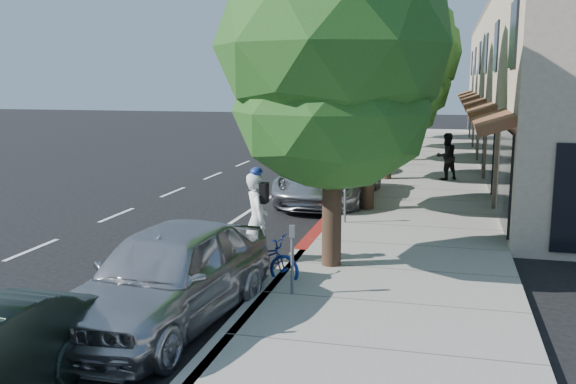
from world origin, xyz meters
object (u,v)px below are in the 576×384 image
(street_tree_3, at_px, (401,56))
(street_tree_5, at_px, (414,72))
(silver_suv, at_px, (330,178))
(street_tree_0, at_px, (334,52))
(cyclist, at_px, (257,220))
(near_car_a, at_px, (168,275))
(street_tree_1, at_px, (370,50))
(street_tree_4, at_px, (408,75))
(white_pickup, at_px, (351,141))
(dark_sedan, at_px, (347,160))
(pedestrian, at_px, (446,156))
(bicycle, at_px, (257,258))
(dark_suv_far, at_px, (367,129))
(street_tree_2, at_px, (389,59))

(street_tree_3, xyz_separation_m, street_tree_5, (-0.00, 12.00, -0.62))
(street_tree_3, height_order, silver_suv, street_tree_3)
(street_tree_0, bearing_deg, cyclist, -179.72)
(street_tree_0, bearing_deg, near_car_a, -120.27)
(near_car_a, bearing_deg, cyclist, 88.79)
(street_tree_0, xyz_separation_m, street_tree_1, (0.00, 6.00, 0.30))
(street_tree_1, distance_m, street_tree_4, 18.01)
(street_tree_4, distance_m, white_pickup, 5.88)
(dark_sedan, height_order, near_car_a, near_car_a)
(dark_sedan, xyz_separation_m, pedestrian, (3.94, -0.80, 0.37))
(bicycle, height_order, dark_suv_far, dark_suv_far)
(white_pickup, distance_m, dark_suv_far, 9.60)
(dark_suv_far, bearing_deg, silver_suv, -85.96)
(street_tree_2, relative_size, near_car_a, 1.57)
(street_tree_5, height_order, pedestrian, street_tree_5)
(street_tree_1, relative_size, near_car_a, 1.60)
(dark_suv_far, distance_m, pedestrian, 17.88)
(street_tree_0, xyz_separation_m, street_tree_5, (0.00, 30.00, -0.07))
(pedestrian, bearing_deg, bicycle, 39.60)
(dark_sedan, bearing_deg, street_tree_1, -77.73)
(street_tree_0, height_order, street_tree_2, street_tree_2)
(street_tree_5, height_order, white_pickup, street_tree_5)
(dark_sedan, bearing_deg, dark_suv_far, 92.83)
(street_tree_3, distance_m, near_car_a, 22.00)
(street_tree_2, bearing_deg, pedestrian, 8.20)
(street_tree_3, bearing_deg, near_car_a, -95.43)
(street_tree_3, relative_size, dark_suv_far, 1.96)
(street_tree_0, bearing_deg, pedestrian, 79.77)
(street_tree_2, bearing_deg, cyclist, -97.59)
(street_tree_2, bearing_deg, street_tree_3, 90.00)
(street_tree_5, height_order, dark_suv_far, street_tree_5)
(street_tree_5, height_order, silver_suv, street_tree_5)
(pedestrian, bearing_deg, street_tree_4, -114.81)
(near_car_a, distance_m, pedestrian, 16.39)
(street_tree_0, relative_size, white_pickup, 1.26)
(street_tree_4, relative_size, street_tree_5, 0.95)
(dark_sedan, height_order, pedestrian, pedestrian)
(dark_suv_far, bearing_deg, street_tree_2, -80.43)
(dark_suv_far, bearing_deg, pedestrian, -73.21)
(street_tree_0, distance_m, near_car_a, 5.44)
(dark_suv_far, bearing_deg, cyclist, -87.34)
(dark_sedan, bearing_deg, silver_suv, -88.05)
(dark_sedan, relative_size, pedestrian, 2.27)
(dark_sedan, distance_m, white_pickup, 6.78)
(street_tree_2, xyz_separation_m, bicycle, (-1.30, -13.00, -4.19))
(silver_suv, height_order, white_pickup, white_pickup)
(street_tree_1, height_order, pedestrian, street_tree_1)
(street_tree_5, xyz_separation_m, cyclist, (-1.60, -30.01, -3.38))
(white_pickup, height_order, near_car_a, white_pickup)
(street_tree_2, bearing_deg, silver_suv, -107.28)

